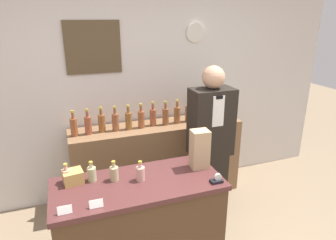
{
  "coord_description": "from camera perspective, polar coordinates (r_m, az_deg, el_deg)",
  "views": [
    {
      "loc": [
        -0.86,
        -1.42,
        2.15
      ],
      "look_at": [
        0.05,
        1.12,
        1.2
      ],
      "focal_mm": 32.0,
      "sensor_mm": 36.0,
      "label": 1
    }
  ],
  "objects": [
    {
      "name": "back_wall",
      "position": [
        3.61,
        -5.54,
        6.58
      ],
      "size": [
        5.2,
        0.09,
        2.7
      ],
      "color": "silver",
      "rests_on": "ground_plane"
    },
    {
      "name": "back_shelf",
      "position": [
        3.69,
        -1.96,
        -7.79
      ],
      "size": [
        2.02,
        0.46,
        0.93
      ],
      "color": "brown",
      "rests_on": "ground_plane"
    },
    {
      "name": "display_counter",
      "position": [
        2.6,
        -5.34,
        -20.73
      ],
      "size": [
        1.29,
        0.58,
        0.95
      ],
      "color": "#4C331E",
      "rests_on": "ground_plane"
    },
    {
      "name": "shopkeeper",
      "position": [
        3.14,
        7.98,
        -5.29
      ],
      "size": [
        0.43,
        0.27,
        1.7
      ],
      "color": "black",
      "rests_on": "ground_plane"
    },
    {
      "name": "potted_plant",
      "position": [
        3.72,
        9.22,
        2.84
      ],
      "size": [
        0.23,
        0.23,
        0.34
      ],
      "color": "#9E998E",
      "rests_on": "back_shelf"
    },
    {
      "name": "paper_bag",
      "position": [
        2.46,
        6.04,
        -5.55
      ],
      "size": [
        0.15,
        0.13,
        0.33
      ],
      "color": "tan",
      "rests_on": "display_counter"
    },
    {
      "name": "tape_dispenser",
      "position": [
        2.33,
        9.3,
        -11.14
      ],
      "size": [
        0.09,
        0.06,
        0.07
      ],
      "color": "black",
      "rests_on": "display_counter"
    },
    {
      "name": "price_card_left",
      "position": [
        2.09,
        -19.08,
        -15.9
      ],
      "size": [
        0.09,
        0.02,
        0.06
      ],
      "color": "white",
      "rests_on": "display_counter"
    },
    {
      "name": "price_card_right",
      "position": [
        2.09,
        -13.51,
        -15.26
      ],
      "size": [
        0.09,
        0.02,
        0.06
      ],
      "color": "white",
      "rests_on": "display_counter"
    },
    {
      "name": "gift_box",
      "position": [
        2.39,
        -17.65,
        -10.28
      ],
      "size": [
        0.16,
        0.15,
        0.1
      ],
      "color": "tan",
      "rests_on": "display_counter"
    },
    {
      "name": "counter_bottle_0",
      "position": [
        2.4,
        -18.73,
        -10.03
      ],
      "size": [
        0.07,
        0.07,
        0.16
      ],
      "color": "tan",
      "rests_on": "display_counter"
    },
    {
      "name": "counter_bottle_1",
      "position": [
        2.38,
        -14.32,
        -9.86
      ],
      "size": [
        0.07,
        0.07,
        0.16
      ],
      "color": "tan",
      "rests_on": "display_counter"
    },
    {
      "name": "counter_bottle_2",
      "position": [
        2.35,
        -10.24,
        -9.93
      ],
      "size": [
        0.07,
        0.07,
        0.16
      ],
      "color": "tan",
      "rests_on": "display_counter"
    },
    {
      "name": "counter_bottle_3",
      "position": [
        2.32,
        -5.29,
        -10.06
      ],
      "size": [
        0.07,
        0.07,
        0.16
      ],
      "color": "tan",
      "rests_on": "display_counter"
    },
    {
      "name": "shelf_bottle_0",
      "position": [
        3.3,
        -17.5,
        -1.19
      ],
      "size": [
        0.07,
        0.07,
        0.28
      ],
      "color": "brown",
      "rests_on": "back_shelf"
    },
    {
      "name": "shelf_bottle_1",
      "position": [
        3.31,
        -14.98,
        -0.87
      ],
      "size": [
        0.07,
        0.07,
        0.28
      ],
      "color": "brown",
      "rests_on": "back_shelf"
    },
    {
      "name": "shelf_bottle_2",
      "position": [
        3.34,
        -12.52,
        -0.49
      ],
      "size": [
        0.07,
        0.07,
        0.28
      ],
      "color": "brown",
      "rests_on": "back_shelf"
    },
    {
      "name": "shelf_bottle_3",
      "position": [
        3.35,
        -10.0,
        -0.3
      ],
      "size": [
        0.07,
        0.07,
        0.28
      ],
      "color": "brown",
      "rests_on": "back_shelf"
    },
    {
      "name": "shelf_bottle_4",
      "position": [
        3.37,
        -7.53,
        -0.05
      ],
      "size": [
        0.07,
        0.07,
        0.28
      ],
      "color": "brown",
      "rests_on": "back_shelf"
    },
    {
      "name": "shelf_bottle_5",
      "position": [
        3.4,
        -5.13,
        0.24
      ],
      "size": [
        0.07,
        0.07,
        0.28
      ],
      "color": "brown",
      "rests_on": "back_shelf"
    },
    {
      "name": "shelf_bottle_6",
      "position": [
        3.46,
        -2.88,
        0.62
      ],
      "size": [
        0.07,
        0.07,
        0.28
      ],
      "color": "brown",
      "rests_on": "back_shelf"
    },
    {
      "name": "shelf_bottle_7",
      "position": [
        3.48,
        -0.46,
        0.78
      ],
      "size": [
        0.07,
        0.07,
        0.28
      ],
      "color": "brown",
      "rests_on": "back_shelf"
    },
    {
      "name": "shelf_bottle_8",
      "position": [
        3.54,
        1.74,
        1.07
      ],
      "size": [
        0.07,
        0.07,
        0.28
      ],
      "color": "brown",
      "rests_on": "back_shelf"
    },
    {
      "name": "shelf_bottle_9",
      "position": [
        3.59,
        3.88,
        1.34
      ],
      "size": [
        0.07,
        0.07,
        0.28
      ],
      "color": "brown",
      "rests_on": "back_shelf"
    },
    {
      "name": "shelf_bottle_10",
      "position": [
        3.65,
        5.99,
        1.58
      ],
      "size": [
        0.07,
        0.07,
        0.28
      ],
      "color": "brown",
      "rests_on": "back_shelf"
    }
  ]
}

